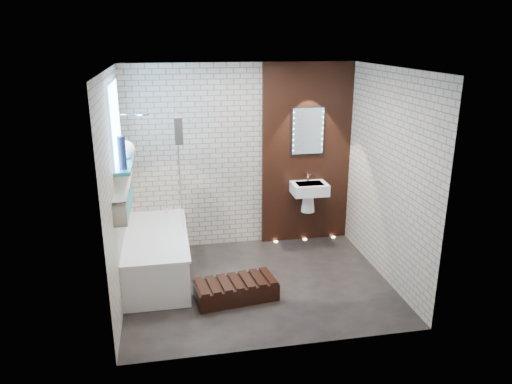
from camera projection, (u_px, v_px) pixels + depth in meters
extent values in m
plane|color=black|center=(258.00, 284.00, 6.02)|extent=(3.20, 3.20, 0.00)
cube|color=#C1AD99|center=(241.00, 157.00, 6.84)|extent=(3.20, 0.04, 2.60)
cube|color=#C1AD99|center=(285.00, 225.00, 4.41)|extent=(3.20, 0.04, 2.60)
cube|color=#C1AD99|center=(116.00, 192.00, 5.34)|extent=(0.04, 2.60, 2.60)
cube|color=#C1AD99|center=(387.00, 177.00, 5.90)|extent=(0.04, 2.60, 2.60)
plane|color=white|center=(259.00, 68.00, 5.22)|extent=(3.20, 3.20, 0.00)
cube|color=black|center=(306.00, 155.00, 6.98)|extent=(1.30, 0.06, 2.60)
cube|color=#7FADE0|center=(114.00, 123.00, 5.45)|extent=(0.03, 1.00, 0.90)
cube|color=teal|center=(125.00, 163.00, 5.61)|extent=(0.18, 1.00, 0.04)
cube|color=teal|center=(125.00, 205.00, 5.56)|extent=(0.14, 1.30, 0.03)
cube|color=#B2A899|center=(123.00, 186.00, 5.49)|extent=(0.14, 1.30, 0.03)
cube|color=#B2A899|center=(120.00, 215.00, 4.93)|extent=(0.14, 0.03, 0.26)
cube|color=#B2A899|center=(128.00, 180.00, 6.12)|extent=(0.14, 0.03, 0.26)
cube|color=white|center=(157.00, 256.00, 6.14)|extent=(0.75, 1.70, 0.55)
cube|color=white|center=(155.00, 235.00, 6.05)|extent=(0.79, 1.74, 0.03)
cylinder|color=silver|center=(166.00, 209.00, 6.74)|extent=(0.04, 0.04, 0.12)
cube|color=white|center=(180.00, 169.00, 6.31)|extent=(0.01, 0.78, 1.40)
cube|color=black|center=(178.00, 130.00, 5.86)|extent=(0.10, 0.25, 0.32)
cylinder|color=silver|center=(142.00, 114.00, 6.06)|extent=(0.18, 0.18, 0.02)
cube|color=white|center=(310.00, 189.00, 6.92)|extent=(0.50, 0.36, 0.16)
cone|color=white|center=(308.00, 202.00, 7.03)|extent=(0.20, 0.20, 0.28)
cylinder|color=silver|center=(308.00, 177.00, 6.97)|extent=(0.03, 0.03, 0.14)
cube|color=black|center=(308.00, 131.00, 6.83)|extent=(0.50, 0.02, 0.70)
cube|color=silver|center=(308.00, 131.00, 6.82)|extent=(0.45, 0.01, 0.65)
cube|color=black|center=(236.00, 290.00, 5.65)|extent=(0.99, 0.54, 0.21)
cylinder|color=maroon|center=(121.00, 212.00, 5.09)|extent=(0.06, 0.06, 0.14)
cylinder|color=maroon|center=(127.00, 186.00, 5.96)|extent=(0.06, 0.06, 0.14)
cylinder|color=#924E16|center=(123.00, 209.00, 5.25)|extent=(0.04, 0.04, 0.09)
cylinder|color=#141D39|center=(122.00, 153.00, 5.23)|extent=(0.09, 0.09, 0.36)
sphere|color=#141D39|center=(126.00, 151.00, 5.72)|extent=(0.18, 0.18, 0.18)
sphere|color=white|center=(126.00, 150.00, 5.71)|extent=(0.22, 0.22, 0.22)
cylinder|color=#FFD899|center=(276.00, 242.00, 7.23)|extent=(0.06, 0.06, 0.01)
cylinder|color=#FFD899|center=(305.00, 239.00, 7.31)|extent=(0.06, 0.06, 0.01)
cylinder|color=#FFD899|center=(333.00, 237.00, 7.39)|extent=(0.06, 0.06, 0.01)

